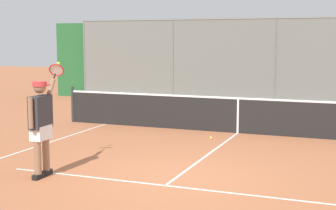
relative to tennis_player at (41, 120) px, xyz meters
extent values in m
plane|color=#A8603D|center=(-2.30, -0.78, -1.04)|extent=(60.00, 60.00, 0.00)
cube|color=white|center=(-2.30, -0.28, -1.04)|extent=(6.20, 0.05, 0.01)
cube|color=white|center=(-2.30, -2.90, -1.04)|extent=(0.05, 5.24, 0.01)
cylinder|color=slate|center=(-2.30, -11.23, 0.60)|extent=(0.07, 0.07, 3.28)
cylinder|color=slate|center=(1.73, -11.23, 0.60)|extent=(0.07, 0.07, 3.28)
cylinder|color=slate|center=(5.76, -11.23, 0.60)|extent=(0.07, 0.07, 3.28)
cylinder|color=slate|center=(-2.30, -11.23, 2.21)|extent=(16.10, 0.05, 0.05)
cube|color=slate|center=(-2.30, -11.23, 0.60)|extent=(16.10, 0.02, 3.28)
cube|color=#235B2D|center=(-2.30, -11.88, 0.55)|extent=(19.10, 0.90, 3.17)
cube|color=silver|center=(-2.30, -11.05, -0.96)|extent=(17.10, 0.18, 0.15)
cylinder|color=#2D2D2D|center=(2.80, -5.52, -0.50)|extent=(0.09, 0.09, 1.07)
cube|color=black|center=(-2.30, -5.52, -0.58)|extent=(10.11, 0.02, 0.91)
cube|color=white|center=(-2.30, -5.52, -0.10)|extent=(10.11, 0.04, 0.05)
cube|color=white|center=(-2.30, -5.52, -0.58)|extent=(0.05, 0.04, 0.91)
cube|color=black|center=(-0.01, 0.16, -0.99)|extent=(0.12, 0.27, 0.09)
cylinder|color=#8C664C|center=(-0.01, 0.16, -0.54)|extent=(0.13, 0.13, 0.81)
cube|color=black|center=(0.00, -0.12, -0.99)|extent=(0.12, 0.27, 0.09)
cylinder|color=#8C664C|center=(0.00, -0.12, -0.54)|extent=(0.13, 0.13, 0.81)
cube|color=white|center=(-0.01, 0.02, -0.22)|extent=(0.24, 0.44, 0.26)
cube|color=#2D2D33|center=(-0.01, 0.02, 0.16)|extent=(0.24, 0.51, 0.59)
cylinder|color=#8C664C|center=(-0.02, 0.32, 0.18)|extent=(0.08, 0.08, 0.54)
cylinder|color=#8C664C|center=(0.07, -0.44, 0.56)|extent=(0.21, 0.40, 0.30)
sphere|color=#8C664C|center=(-0.01, 0.02, 0.60)|extent=(0.22, 0.22, 0.22)
cylinder|color=red|center=(-0.01, 0.02, 0.66)|extent=(0.27, 0.27, 0.08)
cube|color=red|center=(0.00, -0.10, 0.63)|extent=(0.20, 0.21, 0.02)
cylinder|color=black|center=(0.15, -0.68, 0.73)|extent=(0.09, 0.17, 0.13)
torus|color=red|center=(0.22, -0.86, 0.85)|extent=(0.34, 0.27, 0.26)
cylinder|color=silver|center=(0.22, -0.86, 0.85)|extent=(0.28, 0.22, 0.21)
sphere|color=#C1D138|center=(0.28, -1.02, 0.97)|extent=(0.07, 0.07, 0.07)
sphere|color=#D6E042|center=(-1.87, -4.46, -1.01)|extent=(0.07, 0.07, 0.07)
camera|label=1|loc=(-5.40, 7.52, 1.45)|focal=54.03mm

